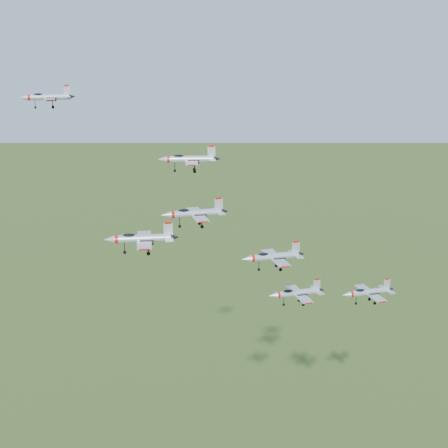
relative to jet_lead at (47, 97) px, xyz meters
name	(u,v)px	position (x,y,z in m)	size (l,w,h in m)	color
jet_lead	(47,97)	(0.00, 0.00, 0.00)	(10.55, 8.72, 2.82)	silver
jet_left_high	(188,159)	(22.57, -19.86, -10.03)	(11.28, 9.56, 3.05)	silver
jet_right_high	(141,238)	(10.87, -32.99, -19.88)	(12.01, 10.10, 3.23)	silver
jet_left_low	(194,213)	(25.56, -12.74, -22.15)	(13.63, 11.30, 3.64)	silver
jet_right_low	(273,256)	(35.20, -29.67, -26.72)	(11.99, 9.91, 3.21)	silver
jet_trail	(296,293)	(46.64, -16.16, -40.47)	(12.72, 10.50, 3.40)	silver
jet_extra	(368,292)	(67.79, -10.28, -45.35)	(13.49, 11.10, 3.61)	silver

